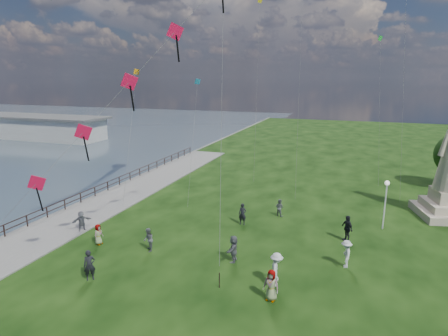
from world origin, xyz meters
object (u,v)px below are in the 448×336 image
at_px(person_1, 148,240).
at_px(person_4, 271,285).
at_px(pier_pavilion, 36,127).
at_px(lamppost, 386,194).
at_px(person_2, 276,269).
at_px(person_6, 242,214).
at_px(person_0, 89,265).
at_px(person_9, 347,228).
at_px(person_10, 98,234).
at_px(person_7, 279,208).
at_px(person_8, 346,254).
at_px(person_11, 234,249).
at_px(person_5, 82,222).

xyz_separation_m(person_1, person_4, (8.87, -2.81, 0.05)).
height_order(pier_pavilion, person_1, pier_pavilion).
distance_m(lamppost, person_1, 17.61).
bearing_deg(person_2, person_6, 14.64).
distance_m(person_0, person_9, 17.09).
distance_m(pier_pavilion, person_10, 56.28).
height_order(lamppost, person_1, lamppost).
relative_size(pier_pavilion, lamppost, 7.89).
distance_m(person_7, person_8, 9.08).
bearing_deg(person_1, person_4, 37.04).
height_order(pier_pavilion, lamppost, pier_pavilion).
bearing_deg(lamppost, person_10, -153.14).
height_order(person_4, person_7, person_4).
xyz_separation_m(lamppost, person_0, (-16.15, -13.50, -1.86)).
relative_size(person_8, person_11, 1.01).
bearing_deg(pier_pavilion, person_5, -41.23).
height_order(person_6, person_8, person_8).
height_order(lamppost, person_10, lamppost).
relative_size(person_2, person_10, 1.33).
xyz_separation_m(person_1, person_6, (4.53, 6.51, 0.06)).
bearing_deg(lamppost, person_2, -119.70).
xyz_separation_m(person_1, person_8, (12.39, 2.10, 0.07)).
bearing_deg(person_9, person_8, -36.16).
bearing_deg(lamppost, person_1, -148.15).
distance_m(person_0, person_11, 8.51).
xyz_separation_m(person_6, person_7, (2.35, 2.81, -0.12)).
xyz_separation_m(person_4, person_8, (3.52, 4.92, 0.02)).
bearing_deg(person_0, person_9, -2.04).
height_order(person_1, person_11, person_11).
relative_size(pier_pavilion, person_2, 15.58).
xyz_separation_m(pier_pavilion, person_4, (55.42, -39.20, -1.00)).
bearing_deg(lamppost, person_5, -159.29).
distance_m(person_5, person_11, 12.16).
relative_size(person_5, person_8, 0.87).
distance_m(lamppost, person_2, 12.30).
xyz_separation_m(person_8, person_9, (-0.07, 3.97, 0.08)).
distance_m(person_1, person_11, 5.77).
bearing_deg(person_1, person_9, 80.87).
height_order(person_1, person_4, person_4).
relative_size(lamppost, person_4, 2.25).
relative_size(lamppost, person_6, 2.23).
height_order(lamppost, person_5, lamppost).
distance_m(person_0, person_8, 15.08).
xyz_separation_m(person_0, person_10, (-2.52, 4.04, -0.16)).
bearing_deg(person_9, person_1, -100.90).
distance_m(person_4, person_11, 4.57).
bearing_deg(person_4, person_11, 143.06).
xyz_separation_m(pier_pavilion, person_0, (45.26, -40.65, -0.95)).
distance_m(lamppost, person_4, 13.59).
distance_m(lamppost, person_6, 10.85).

